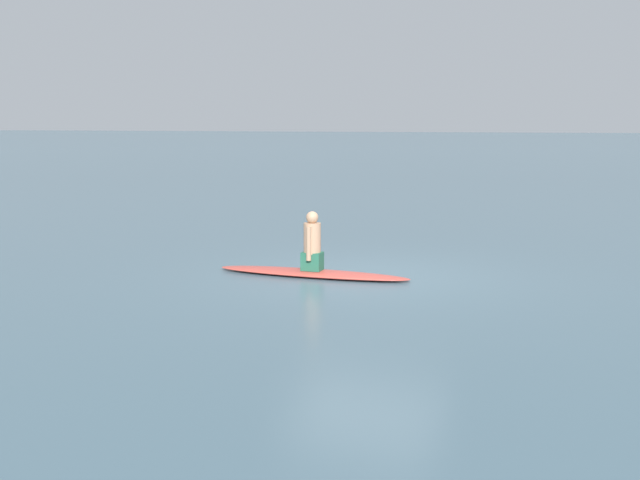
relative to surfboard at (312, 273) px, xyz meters
The scene contains 3 objects.
ground_plane 0.89m from the surfboard, 107.80° to the left, with size 400.00×400.00×0.00m, color slate.
surfboard is the anchor object (origin of this frame).
person_paddler 0.49m from the surfboard, 90.00° to the left, with size 0.42×0.33×0.97m.
Camera 1 is at (11.85, 4.15, 2.48)m, focal length 44.03 mm.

